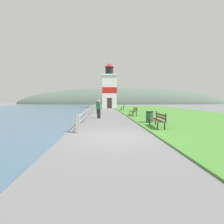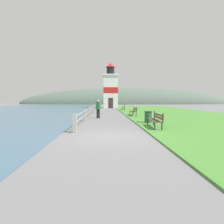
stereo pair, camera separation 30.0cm
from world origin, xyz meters
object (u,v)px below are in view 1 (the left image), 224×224
Objects in this scene: park_bench_near at (158,119)px; trash_bin at (150,117)px; lighthouse at (109,89)px; park_bench_midway at (134,111)px; person_by_railing at (98,106)px; park_bench_far at (123,107)px; person_strolling at (99,108)px.

trash_bin is (0.09, 2.09, -0.12)m from park_bench_near.
lighthouse is 23.26m from trash_bin.
person_by_railing reaches higher than park_bench_midway.
park_bench_far is 8.82m from lighthouse.
lighthouse reaches higher than park_bench_far.
park_bench_near is 7.56m from park_bench_midway.
lighthouse is (-1.81, 8.00, 3.22)m from park_bench_far.
person_by_railing is (-3.77, -5.68, 0.35)m from park_bench_far.
person_by_railing is at bearing 112.48° from trash_bin.
person_strolling is (-1.72, -19.43, -2.87)m from lighthouse.
park_bench_midway is 4.01m from person_strolling.
person_strolling reaches higher than trash_bin.
park_bench_near is 11.96m from person_by_railing.
park_bench_near is 2.36× the size of trash_bin.
park_bench_midway is 17.86m from lighthouse.
person_strolling is 5.75m from person_by_railing.
trash_bin is at bearing -129.42° from person_by_railing.
person_strolling is (-3.53, -11.42, 0.35)m from park_bench_far.
person_strolling is (-3.51, 5.61, 0.35)m from park_bench_near.
person_strolling is (-3.49, -1.95, 0.35)m from park_bench_midway.
park_bench_near is 0.22× the size of lighthouse.
park_bench_near is at bearing -133.65° from person_by_railing.
lighthouse is at bearing -82.95° from park_bench_midway.
lighthouse is at bearing -82.92° from park_bench_near.
person_strolling is at bearing 80.68° from park_bench_far.
trash_bin is at bearing -85.32° from lighthouse.
person_strolling is at bearing -54.99° from park_bench_near.
park_bench_midway is at bearing 91.13° from trash_bin.
park_bench_near is at bearing -121.35° from person_strolling.
park_bench_far is 1.02× the size of person_by_railing.
park_bench_far is (0.04, 9.47, -0.00)m from park_bench_midway.
park_bench_far is 0.19× the size of lighthouse.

